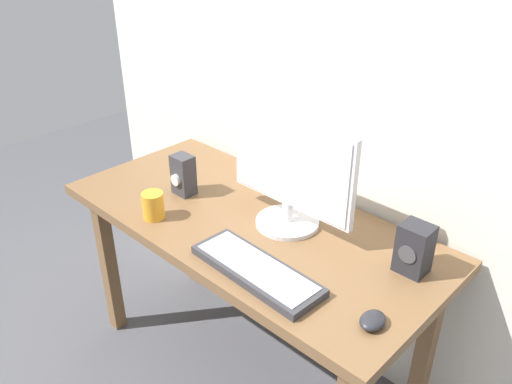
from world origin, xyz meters
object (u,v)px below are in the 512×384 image
object	(u,v)px
monitor	(291,173)
keyboard_primary	(256,270)
mouse	(373,320)
coffee_mug	(153,205)
audio_controller	(183,175)
desk	(249,239)
speaker_right	(414,249)

from	to	relation	value
monitor	keyboard_primary	size ratio (longest dim) A/B	1.11
mouse	coffee_mug	distance (m)	0.85
mouse	audio_controller	distance (m)	0.91
desk	keyboard_primary	bearing A→B (deg)	-41.19
monitor	mouse	bearing A→B (deg)	-25.20
keyboard_primary	coffee_mug	bearing A→B (deg)	-177.94
keyboard_primary	monitor	bearing A→B (deg)	111.96
desk	speaker_right	world-z (taller)	speaker_right
mouse	speaker_right	bearing A→B (deg)	93.14
mouse	speaker_right	xyz separation A→B (m)	(-0.04, 0.28, 0.06)
speaker_right	coffee_mug	distance (m)	0.87
monitor	keyboard_primary	distance (m)	0.35
desk	mouse	world-z (taller)	mouse
monitor	keyboard_primary	world-z (taller)	monitor
mouse	coffee_mug	xyz separation A→B (m)	(-0.84, -0.07, 0.03)
keyboard_primary	audio_controller	world-z (taller)	audio_controller
mouse	audio_controller	xyz separation A→B (m)	(-0.90, 0.11, 0.06)
desk	monitor	distance (m)	0.31
coffee_mug	keyboard_primary	bearing A→B (deg)	2.06
monitor	coffee_mug	distance (m)	0.49
speaker_right	coffee_mug	size ratio (longest dim) A/B	1.65
monitor	audio_controller	distance (m)	0.45
speaker_right	monitor	bearing A→B (deg)	-173.21
keyboard_primary	audio_controller	bearing A→B (deg)	162.74
monitor	speaker_right	size ratio (longest dim) A/B	3.11
monitor	audio_controller	size ratio (longest dim) A/B	3.16
mouse	desk	bearing A→B (deg)	159.95
desk	monitor	size ratio (longest dim) A/B	2.84
speaker_right	coffee_mug	world-z (taller)	speaker_right
keyboard_primary	speaker_right	distance (m)	0.47
speaker_right	audio_controller	world-z (taller)	speaker_right
mouse	coffee_mug	size ratio (longest dim) A/B	0.89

